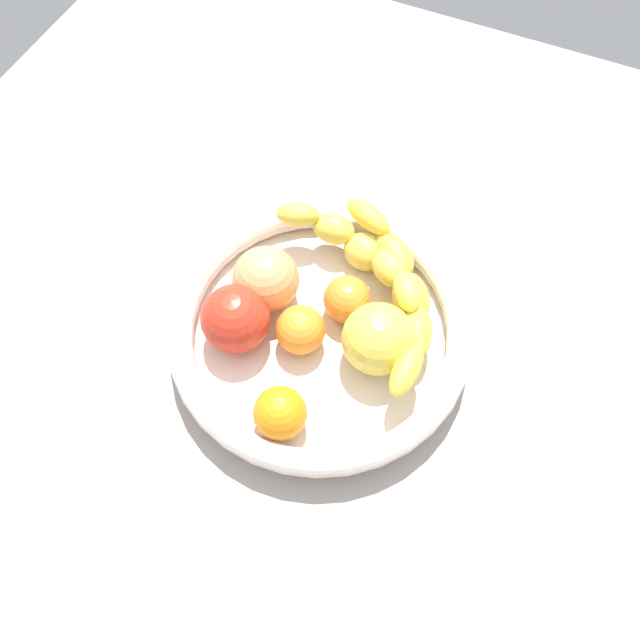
{
  "coord_description": "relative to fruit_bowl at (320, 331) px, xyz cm",
  "views": [
    {
      "loc": [
        30.15,
        13.48,
        68.25
      ],
      "look_at": [
        0.0,
        0.0,
        8.07
      ],
      "focal_mm": 36.22,
      "sensor_mm": 36.0,
      "label": 1
    }
  ],
  "objects": [
    {
      "name": "apple_yellow",
      "position": [
        0.21,
        6.58,
        3.43
      ],
      "size": [
        7.69,
        7.69,
        7.69
      ],
      "primitive_type": "sphere",
      "color": "#E5D347",
      "rests_on": "fruit_bowl"
    },
    {
      "name": "orange_mid_right",
      "position": [
        11.09,
        0.63,
        2.31
      ],
      "size": [
        5.46,
        5.46,
        5.46
      ],
      "primitive_type": "sphere",
      "color": "orange",
      "rests_on": "fruit_bowl"
    },
    {
      "name": "orange_mid_left",
      "position": [
        1.79,
        -1.49,
        2.26
      ],
      "size": [
        5.36,
        5.36,
        5.36
      ],
      "primitive_type": "sphere",
      "color": "orange",
      "rests_on": "fruit_bowl"
    },
    {
      "name": "fruit_bowl",
      "position": [
        0.0,
        0.0,
        0.0
      ],
      "size": [
        33.03,
        33.03,
        4.84
      ],
      "color": "silver",
      "rests_on": "kitchen_counter"
    },
    {
      "name": "kitchen_counter",
      "position": [
        0.0,
        0.0,
        -3.99
      ],
      "size": [
        120.0,
        120.0,
        3.0
      ],
      "primitive_type": "cube",
      "color": "#A1968E",
      "rests_on": "ground"
    },
    {
      "name": "tomato_red",
      "position": [
        3.86,
        -8.06,
        3.28
      ],
      "size": [
        7.41,
        7.41,
        7.41
      ],
      "primitive_type": "sphere",
      "color": "red",
      "rests_on": "fruit_bowl"
    },
    {
      "name": "orange_front",
      "position": [
        -3.74,
        1.55,
        2.22
      ],
      "size": [
        5.27,
        5.27,
        5.27
      ],
      "primitive_type": "sphere",
      "color": "orange",
      "rests_on": "fruit_bowl"
    },
    {
      "name": "peach_blush",
      "position": [
        -1.86,
        -7.3,
        3.26
      ],
      "size": [
        7.37,
        7.37,
        7.37
      ],
      "primitive_type": "sphere",
      "color": "#F39C5F",
      "rests_on": "fruit_bowl"
    },
    {
      "name": "banana_draped_right",
      "position": [
        -6.52,
        6.79,
        2.98
      ],
      "size": [
        21.55,
        16.0,
        6.23
      ],
      "color": "yellow",
      "rests_on": "fruit_bowl"
    },
    {
      "name": "banana_draped_left",
      "position": [
        -9.73,
        0.49,
        3.08
      ],
      "size": [
        10.37,
        20.18,
        6.4
      ],
      "color": "#E1CD46",
      "rests_on": "fruit_bowl"
    }
  ]
}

